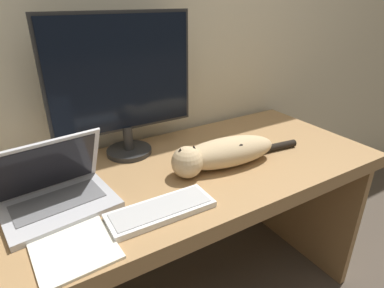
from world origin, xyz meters
name	(u,v)px	position (x,y,z in m)	size (l,w,h in m)	color
wall_back	(121,16)	(0.00, 0.76, 1.30)	(6.40, 0.06, 2.60)	beige
desk	(173,204)	(0.00, 0.35, 0.61)	(1.73, 0.70, 0.76)	#A37A4C
monitor	(123,83)	(-0.08, 0.59, 1.07)	(0.59, 0.19, 0.57)	#282828
laptop	(56,193)	(-0.41, 0.35, 0.81)	(0.36, 0.28, 0.23)	#B7B7BC
external_keyboard	(161,210)	(-0.15, 0.14, 0.77)	(0.34, 0.13, 0.02)	white
cat	(222,153)	(0.19, 0.29, 0.82)	(0.61, 0.19, 0.12)	#D1B284
paper_notepad	(71,243)	(-0.42, 0.14, 0.77)	(0.22, 0.27, 0.01)	white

